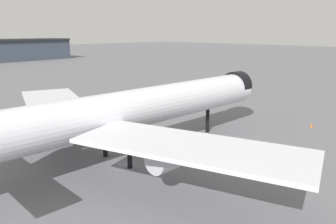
{
  "coord_description": "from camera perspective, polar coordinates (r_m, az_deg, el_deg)",
  "views": [
    {
      "loc": [
        -28.6,
        -38.31,
        19.93
      ],
      "look_at": [
        11.11,
        1.49,
        6.14
      ],
      "focal_mm": 35.16,
      "sensor_mm": 36.0,
      "label": 1
    }
  ],
  "objects": [
    {
      "name": "ground",
      "position": [
        51.8,
        -7.65,
        -8.98
      ],
      "size": [
        900.0,
        900.0,
        0.0
      ],
      "primitive_type": "plane",
      "color": "slate"
    },
    {
      "name": "airliner_near_gate",
      "position": [
        51.93,
        -6.86,
        0.22
      ],
      "size": [
        68.03,
        62.36,
        17.82
      ],
      "rotation": [
        0.0,
        0.0,
        -0.01
      ],
      "color": "silver",
      "rests_on": "ground"
    },
    {
      "name": "traffic_cone_near_nose",
      "position": [
        76.94,
        23.62,
        -2.14
      ],
      "size": [
        0.59,
        0.59,
        0.74
      ],
      "primitive_type": "cone",
      "color": "#F2600C",
      "rests_on": "ground"
    }
  ]
}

